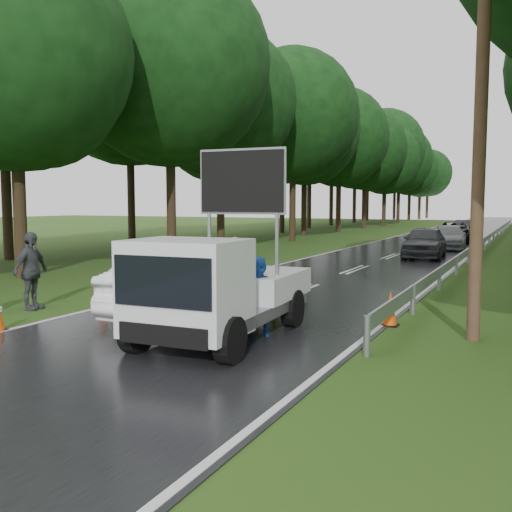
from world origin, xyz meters
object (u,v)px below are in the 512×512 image
Objects in this scene: civilian at (260,297)px; queue_car_third at (453,232)px; officer at (236,277)px; queue_car_second at (449,237)px; police_sedan at (191,283)px; queue_car_first at (425,242)px; queue_car_fourth at (465,229)px; barrier at (230,276)px; work_truck at (216,290)px.

civilian is 29.61m from queue_car_third.
officer is 0.41× the size of queue_car_second.
police_sedan is 1.07× the size of queue_car_first.
officer is 0.41× the size of queue_car_first.
queue_car_fourth is at bearing 87.43° from queue_car_second.
civilian is (1.85, -2.18, -0.06)m from barrier.
police_sedan is 1.21× the size of queue_car_fourth.
police_sedan reaches higher than queue_car_second.
officer reaches higher than barrier.
officer is at bearing -98.56° from queue_car_first.
officer is 28.14m from queue_car_third.
officer is 16.18m from queue_car_first.
police_sedan is 1.18m from barrier.
queue_car_first reaches higher than queue_car_second.
barrier is at bearing -100.70° from queue_car_first.
queue_car_third is (-0.21, 12.00, -0.08)m from queue_car_first.
work_truck is 36.34m from queue_car_fourth.
barrier is at bearing -99.77° from queue_car_third.
queue_car_second reaches higher than barrier.
barrier is (0.40, 1.11, 0.05)m from police_sedan.
queue_car_fourth is (0.07, 6.00, -0.03)m from queue_car_third.
queue_car_third is at bearing 90.10° from queue_car_second.
civilian is at bearing 154.57° from police_sedan.
police_sedan is 1.78× the size of barrier.
queue_car_fourth is (1.29, 34.11, -0.27)m from officer.
civilian is at bearing -93.82° from queue_car_first.
work_truck is at bearing -96.96° from queue_car_third.
officer is 0.38× the size of queue_car_third.
barrier is 0.55× the size of queue_car_third.
officer is at bearing -98.62° from queue_car_third.
officer is at bearing -44.62° from barrier.
work_truck is 0.96× the size of queue_car_third.
police_sedan is at bearing -101.57° from queue_car_first.
queue_car_fourth is at bearing 83.19° from queue_car_third.
queue_car_second is at bearing -90.80° from officer.
civilian reaches higher than barrier.
queue_car_third is at bearing -94.38° from police_sedan.
police_sedan is 28.63m from queue_car_third.
queue_car_first reaches higher than queue_car_fourth.
barrier is 0.86m from officer.
queue_car_first is 0.91× the size of queue_car_third.
work_truck is 0.93m from civilian.
queue_car_third is at bearing 87.50° from queue_car_first.
police_sedan is at bearing -101.23° from queue_car_second.
officer is at bearing 106.37° from work_truck.
barrier is (-1.31, 2.89, -0.15)m from work_truck.
queue_car_third is at bearing -86.76° from queue_car_fourth.
queue_car_first is (2.35, 16.55, -0.03)m from police_sedan.
queue_car_third is (1.22, 28.11, -0.24)m from officer.
queue_car_second is (0.93, 24.33, -0.33)m from work_truck.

